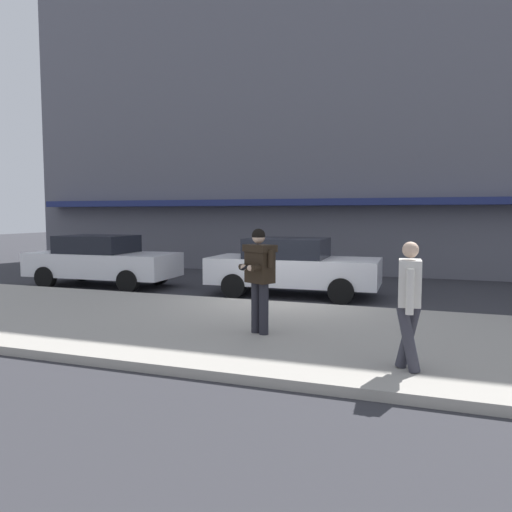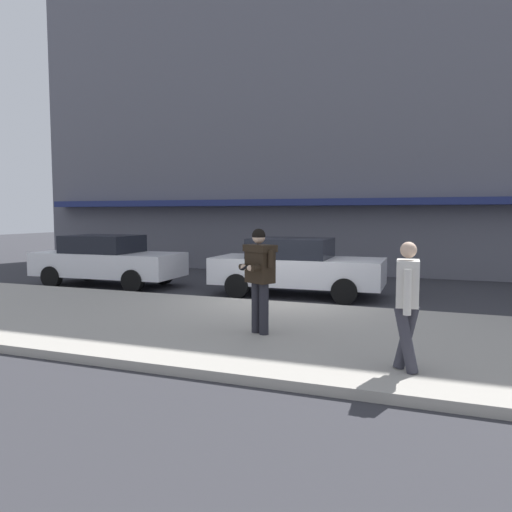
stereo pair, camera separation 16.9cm
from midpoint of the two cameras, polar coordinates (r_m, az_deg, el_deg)
name	(u,v)px [view 1 (the left image)]	position (r m, az deg, el deg)	size (l,w,h in m)	color
ground_plane	(282,306)	(12.00, 2.63, -5.69)	(80.00, 80.00, 0.00)	#333338
sidewalk	(290,333)	(9.03, 3.37, -8.76)	(32.00, 5.30, 0.14)	#A8A399
curb_paint_line	(324,308)	(11.79, 7.37, -5.89)	(28.00, 0.12, 0.01)	silver
storefront_facade	(373,65)	(20.70, 13.00, 20.54)	(28.00, 4.70, 15.69)	slate
parked_sedan_near	(102,260)	(15.79, -17.51, -0.46)	(4.56, 2.05, 1.54)	silver
parked_sedan_mid	(292,266)	(13.37, 3.80, -1.18)	(4.56, 2.04, 1.54)	silver
man_texting_on_phone	(259,269)	(8.48, -0.19, -1.53)	(0.63, 0.65, 1.81)	#23232B
pedestrian_in_light_coat	(409,297)	(6.79, 16.43, -4.56)	(0.35, 0.60, 1.70)	#33333D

